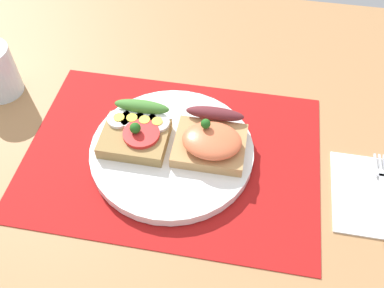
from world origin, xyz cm
name	(u,v)px	position (x,y,z in cm)	size (l,w,h in cm)	color
ground_plane	(173,162)	(0.00, 0.00, -1.60)	(120.00, 90.00, 3.20)	#A37347
placemat	(172,155)	(0.00, 0.00, 0.15)	(43.44, 30.82, 0.30)	#A21312
plate	(172,151)	(0.00, 0.00, 1.08)	(24.04, 24.04, 1.56)	white
sandwich_egg_tomato	(137,129)	(-5.39, 1.31, 3.39)	(9.58, 9.19, 4.13)	#9B7945
sandwich_salmon	(211,139)	(5.61, 1.06, 3.79)	(10.21, 10.00, 5.45)	tan
fork	(384,194)	(30.20, -1.96, 0.76)	(1.62, 14.85, 0.32)	#B7B7BC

